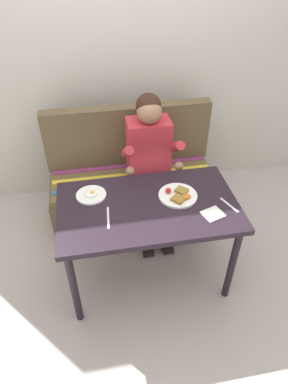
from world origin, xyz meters
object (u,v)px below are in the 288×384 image
at_px(plate_breakfast, 178,195).
at_px(plate_eggs, 91,195).
at_px(table, 148,214).
at_px(fork, 229,205).
at_px(knife, 108,218).
at_px(napkin, 213,214).
at_px(person, 150,154).
at_px(couch, 132,183).

height_order(plate_breakfast, plate_eggs, plate_breakfast).
bearing_deg(table, fork, -10.71).
relative_size(plate_breakfast, knife, 1.33).
distance_m(napkin, knife, 0.67).
xyz_separation_m(table, knife, (-0.27, -0.08, 0.08)).
relative_size(plate_eggs, napkin, 1.59).
bearing_deg(plate_breakfast, knife, -165.56).
height_order(plate_breakfast, fork, plate_breakfast).
distance_m(person, napkin, 0.80).
bearing_deg(plate_breakfast, plate_eggs, 168.81).
bearing_deg(person, plate_breakfast, -80.75).
bearing_deg(napkin, table, 157.25).
bearing_deg(napkin, plate_breakfast, 129.83).
height_order(napkin, fork, napkin).
distance_m(table, fork, 0.54).
bearing_deg(couch, plate_eggs, -121.17).
bearing_deg(table, plate_eggs, 156.16).
relative_size(person, fork, 7.13).
relative_size(table, knife, 6.00).
relative_size(couch, fork, 8.47).
xyz_separation_m(couch, knife, (-0.27, -0.84, 0.40)).
bearing_deg(knife, person, 63.15).
xyz_separation_m(person, napkin, (0.26, -0.75, -0.01)).
relative_size(table, napkin, 9.25).
bearing_deg(knife, couch, 76.18).
height_order(table, couch, couch).
xyz_separation_m(couch, plate_breakfast, (0.22, -0.72, 0.41)).
relative_size(couch, plate_breakfast, 5.43).
relative_size(couch, person, 1.19).
height_order(person, plate_eggs, person).
distance_m(plate_eggs, fork, 0.93).
xyz_separation_m(plate_eggs, knife, (0.09, -0.24, -0.01)).
relative_size(plate_breakfast, plate_eggs, 1.29).
bearing_deg(couch, table, -90.00).
bearing_deg(plate_breakfast, fork, -25.13).
xyz_separation_m(plate_breakfast, knife, (-0.49, -0.13, -0.01)).
bearing_deg(person, couch, 126.28).
distance_m(fork, knife, 0.80).
relative_size(couch, knife, 7.20).
height_order(person, napkin, person).
relative_size(table, person, 0.99).
bearing_deg(napkin, plate_eggs, 156.72).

